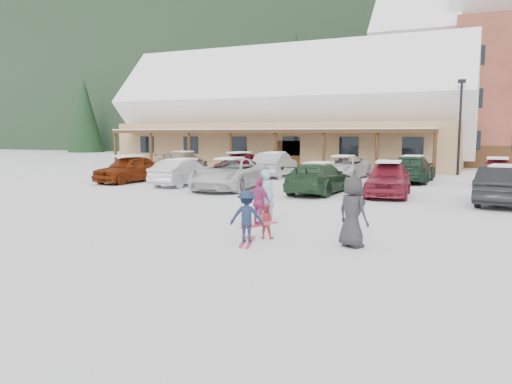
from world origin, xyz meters
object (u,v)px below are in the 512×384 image
at_px(child_navy, 247,216).
at_px(parked_car_3, 319,178).
at_px(parked_car_11, 412,169).
at_px(parked_car_1, 182,172).
at_px(parked_car_5, 504,185).
at_px(parked_car_10, 343,167).
at_px(adult_skier, 265,197).
at_px(parked_car_4, 388,179).
at_px(day_lodge, 287,119).
at_px(parked_car_2, 230,174).
at_px(parked_car_8, 239,163).
at_px(bystander_dark, 353,212).
at_px(parked_car_0, 129,169).
at_px(parked_car_12, 497,172).
at_px(parked_car_9, 275,165).
at_px(child_magenta, 259,202).
at_px(toddler_red, 266,221).
at_px(lamp_post, 460,122).
at_px(parked_car_7, 183,162).

bearing_deg(child_navy, parked_car_3, -100.59).
bearing_deg(parked_car_11, parked_car_1, 33.92).
height_order(parked_car_5, parked_car_10, parked_car_5).
distance_m(adult_skier, parked_car_4, 8.81).
xyz_separation_m(day_lodge, parked_car_3, (8.60, -18.51, -3.24)).
height_order(parked_car_2, parked_car_8, parked_car_2).
bearing_deg(bystander_dark, parked_car_0, -5.94).
relative_size(adult_skier, parked_car_10, 0.33).
relative_size(parked_car_2, parked_car_12, 1.27).
bearing_deg(parked_car_10, bystander_dark, -71.80).
height_order(adult_skier, parked_car_0, adult_skier).
height_order(child_navy, parked_car_10, parked_car_10).
xyz_separation_m(parked_car_1, parked_car_9, (2.44, 6.87, 0.08)).
xyz_separation_m(parked_car_4, parked_car_9, (-8.20, 6.92, 0.02)).
bearing_deg(adult_skier, day_lodge, -109.64).
relative_size(child_navy, child_magenta, 0.93).
xyz_separation_m(parked_car_3, parked_car_4, (3.05, 0.35, 0.06)).
relative_size(toddler_red, parked_car_5, 0.20).
bearing_deg(parked_car_10, parked_car_9, -170.89).
distance_m(day_lodge, lamp_post, 14.77).
distance_m(day_lodge, bystander_dark, 31.42).
bearing_deg(parked_car_8, parked_car_11, 0.11).
bearing_deg(bystander_dark, parked_car_11, -58.01).
xyz_separation_m(parked_car_7, parked_car_9, (7.13, -0.50, 0.04)).
bearing_deg(parked_car_10, parked_car_7, -177.23).
xyz_separation_m(parked_car_1, parked_car_4, (10.63, -0.05, 0.06)).
height_order(toddler_red, parked_car_5, parked_car_5).
height_order(child_magenta, parked_car_4, parked_car_4).
xyz_separation_m(child_magenta, parked_car_12, (6.68, 15.39, 0.03)).
bearing_deg(toddler_red, parked_car_0, -49.56).
height_order(parked_car_0, parked_car_8, parked_car_0).
distance_m(day_lodge, parked_car_12, 20.05).
distance_m(day_lodge, child_navy, 31.06).
bearing_deg(adult_skier, bystander_dark, 109.15).
bearing_deg(parked_car_5, toddler_red, 66.03).
relative_size(lamp_post, parked_car_7, 1.21).
bearing_deg(parked_car_1, parked_car_8, -86.25).
bearing_deg(adult_skier, parked_car_0, -75.32).
bearing_deg(parked_car_5, lamp_post, -73.25).
xyz_separation_m(parked_car_3, parked_car_10, (-0.88, 7.74, -0.00)).
xyz_separation_m(adult_skier, parked_car_12, (6.60, 15.15, -0.09)).
bearing_deg(parked_car_0, parked_car_2, -2.27).
xyz_separation_m(parked_car_1, parked_car_11, (10.76, 7.00, 0.04)).
bearing_deg(parked_car_10, parked_car_2, -111.74).
relative_size(parked_car_7, parked_car_12, 1.18).
height_order(bystander_dark, parked_car_10, bystander_dark).
distance_m(toddler_red, parked_car_8, 20.72).
xyz_separation_m(adult_skier, parked_car_8, (-8.99, 16.39, -0.09)).
bearing_deg(child_navy, parked_car_1, -69.19).
bearing_deg(child_navy, parked_car_0, -60.17).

